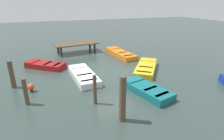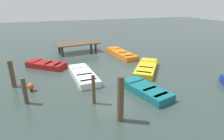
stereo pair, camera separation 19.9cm
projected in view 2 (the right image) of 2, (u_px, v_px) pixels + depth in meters
name	position (u px, v px, depth m)	size (l,w,h in m)	color
ground_plane	(112.00, 75.00, 12.71)	(80.00, 80.00, 0.00)	#33423D
dock_segment	(77.00, 44.00, 17.98)	(4.30, 2.34, 0.95)	brown
rowboat_white	(83.00, 75.00, 12.07)	(1.46, 3.60, 0.46)	silver
rowboat_yellow	(146.00, 68.00, 13.36)	(3.24, 3.63, 0.46)	gold
rowboat_teal	(146.00, 90.00, 10.07)	(1.87, 3.15, 0.46)	#14666B
rowboat_red	(46.00, 65.00, 14.07)	(3.06, 2.79, 0.46)	maroon
rowboat_orange	(121.00, 54.00, 17.08)	(1.69, 4.06, 0.46)	orange
mooring_piling_far_right	(25.00, 91.00, 8.91)	(0.21, 0.21, 1.36)	brown
mooring_piling_near_right	(120.00, 99.00, 7.49)	(0.28, 0.28, 2.02)	brown
mooring_piling_center	(12.00, 74.00, 10.65)	(0.27, 0.27, 1.63)	brown
mooring_piling_mid_left	(94.00, 90.00, 8.88)	(0.17, 0.17, 1.51)	brown
marker_buoy	(31.00, 86.00, 10.31)	(0.36, 0.36, 0.48)	#262626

